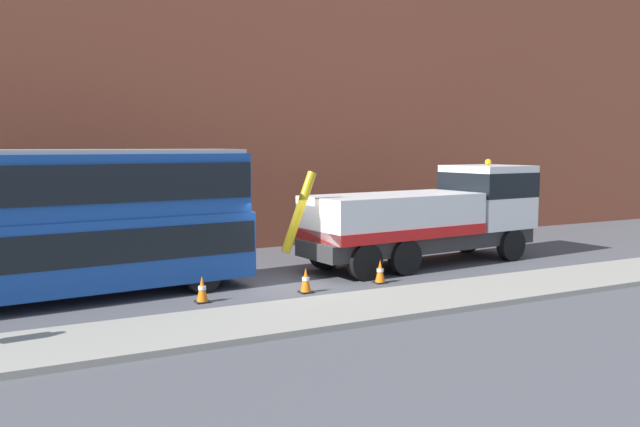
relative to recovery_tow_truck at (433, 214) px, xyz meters
The scene contains 8 objects.
ground_plane 6.31m from the recovery_tow_truck, behind, with size 120.00×120.00×0.00m, color #4C4C51.
near_kerb 7.78m from the recovery_tow_truck, 142.86° to the right, with size 60.00×2.80×0.15m, color gray.
building_facade 11.04m from the recovery_tow_truck, 131.93° to the left, with size 60.00×1.50×16.00m.
recovery_tow_truck is the anchor object (origin of this frame).
double_decker_bus 12.63m from the recovery_tow_truck, behind, with size 11.18×3.49×4.06m.
traffic_cone_near_bus 9.34m from the recovery_tow_truck, 168.14° to the right, with size 0.36×0.36×0.72m.
traffic_cone_midway 6.59m from the recovery_tow_truck, 160.66° to the right, with size 0.36×0.36×0.72m.
traffic_cone_near_truck 4.25m from the recovery_tow_truck, 150.15° to the right, with size 0.36×0.36×0.72m.
Camera 1 is at (-8.34, -18.35, 4.16)m, focal length 37.39 mm.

